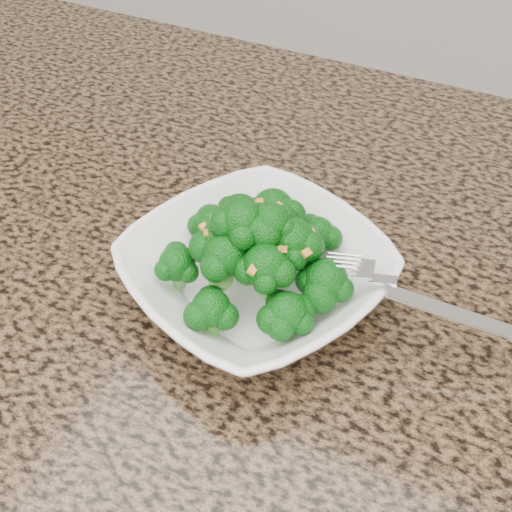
% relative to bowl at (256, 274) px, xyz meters
% --- Properties ---
extents(cabinet, '(1.55, 0.95, 0.87)m').
position_rel_bowl_xyz_m(cabinet, '(-0.14, -0.06, -0.49)').
color(cabinet, '#352015').
rests_on(cabinet, ground).
extents(granite_counter, '(1.64, 1.04, 0.03)m').
position_rel_bowl_xyz_m(granite_counter, '(-0.14, -0.06, -0.04)').
color(granite_counter, brown).
rests_on(granite_counter, cabinet).
extents(bowl, '(0.30, 0.30, 0.06)m').
position_rel_bowl_xyz_m(bowl, '(0.00, 0.00, 0.00)').
color(bowl, white).
rests_on(bowl, granite_counter).
extents(broccoli_pile, '(0.20, 0.20, 0.07)m').
position_rel_bowl_xyz_m(broccoli_pile, '(0.00, 0.00, 0.06)').
color(broccoli_pile, '#0A5B0E').
rests_on(broccoli_pile, bowl).
extents(garlic_topping, '(0.12, 0.12, 0.01)m').
position_rel_bowl_xyz_m(garlic_topping, '(0.00, 0.00, 0.10)').
color(garlic_topping, gold).
rests_on(garlic_topping, broccoli_pile).
extents(fork, '(0.19, 0.06, 0.01)m').
position_rel_bowl_xyz_m(fork, '(0.12, 0.01, 0.03)').
color(fork, silver).
rests_on(fork, bowl).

